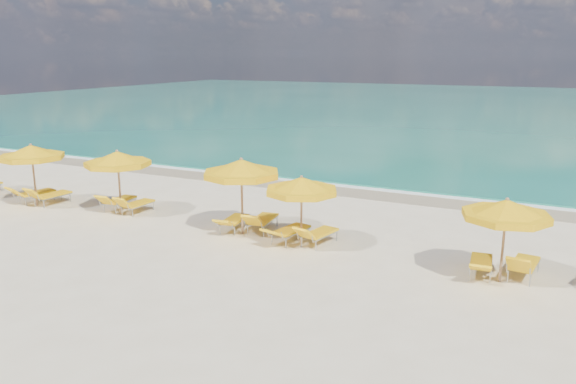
% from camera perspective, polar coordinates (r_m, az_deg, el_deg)
% --- Properties ---
extents(ground_plane, '(120.00, 120.00, 0.00)m').
position_cam_1_polar(ground_plane, '(16.88, -2.23, -5.06)').
color(ground_plane, beige).
extents(ocean, '(120.00, 80.00, 0.30)m').
position_cam_1_polar(ocean, '(62.77, 19.07, 8.12)').
color(ocean, '#126751').
rests_on(ocean, ground).
extents(wet_sand_band, '(120.00, 2.60, 0.01)m').
position_cam_1_polar(wet_sand_band, '(23.41, 6.32, 0.26)').
color(wet_sand_band, tan).
rests_on(wet_sand_band, ground).
extents(foam_line, '(120.00, 1.20, 0.03)m').
position_cam_1_polar(foam_line, '(24.15, 6.96, 0.67)').
color(foam_line, white).
rests_on(foam_line, ground).
extents(whitecap_near, '(14.00, 0.36, 0.05)m').
position_cam_1_polar(whitecap_near, '(34.34, 2.29, 4.69)').
color(whitecap_near, white).
rests_on(whitecap_near, ground).
extents(whitecap_far, '(18.00, 0.30, 0.05)m').
position_cam_1_polar(whitecap_far, '(38.46, 26.34, 4.25)').
color(whitecap_far, white).
rests_on(whitecap_far, ground).
extents(umbrella_1, '(2.85, 2.85, 2.33)m').
position_cam_1_polar(umbrella_1, '(22.39, -24.62, 3.64)').
color(umbrella_1, '#A47952').
rests_on(umbrella_1, ground).
extents(umbrella_2, '(2.52, 2.52, 2.29)m').
position_cam_1_polar(umbrella_2, '(20.14, -16.93, 3.19)').
color(umbrella_2, '#A47952').
rests_on(umbrella_2, ground).
extents(umbrella_3, '(2.64, 2.64, 2.42)m').
position_cam_1_polar(umbrella_3, '(17.14, -4.76, 2.35)').
color(umbrella_3, '#A47952').
rests_on(umbrella_3, ground).
extents(umbrella_4, '(2.17, 2.17, 2.14)m').
position_cam_1_polar(umbrella_4, '(15.92, 1.38, 0.61)').
color(umbrella_4, '#A47952').
rests_on(umbrella_4, ground).
extents(umbrella_5, '(2.35, 2.35, 2.15)m').
position_cam_1_polar(umbrella_5, '(14.42, 21.30, -1.74)').
color(umbrella_5, '#A47952').
rests_on(umbrella_5, ground).
extents(lounger_1_left, '(0.89, 1.79, 0.77)m').
position_cam_1_polar(lounger_1_left, '(23.30, -24.29, -0.43)').
color(lounger_1_left, '#A5A8AD').
rests_on(lounger_1_left, ground).
extents(lounger_1_right, '(0.73, 1.75, 0.82)m').
position_cam_1_polar(lounger_1_right, '(22.70, -22.87, -0.64)').
color(lounger_1_right, '#A5A8AD').
rests_on(lounger_1_right, ground).
extents(lounger_2_left, '(0.64, 1.69, 0.76)m').
position_cam_1_polar(lounger_2_left, '(21.12, -16.77, -1.17)').
color(lounger_2_left, '#A5A8AD').
rests_on(lounger_2_left, ground).
extents(lounger_2_right, '(0.61, 1.59, 0.76)m').
position_cam_1_polar(lounger_2_right, '(20.50, -15.07, -1.53)').
color(lounger_2_right, '#A5A8AD').
rests_on(lounger_2_right, ground).
extents(lounger_3_left, '(0.74, 1.74, 0.64)m').
position_cam_1_polar(lounger_3_left, '(17.95, -5.52, -3.29)').
color(lounger_3_left, '#A5A8AD').
rests_on(lounger_3_left, ground).
extents(lounger_3_right, '(0.78, 1.82, 0.80)m').
position_cam_1_polar(lounger_3_right, '(17.83, -2.63, -3.28)').
color(lounger_3_right, '#A5A8AD').
rests_on(lounger_3_right, ground).
extents(lounger_4_left, '(0.92, 1.87, 0.66)m').
position_cam_1_polar(lounger_4_left, '(16.79, 0.18, -4.41)').
color(lounger_4_left, '#A5A8AD').
rests_on(lounger_4_left, ground).
extents(lounger_4_right, '(0.88, 1.73, 0.76)m').
position_cam_1_polar(lounger_4_right, '(16.59, 3.14, -4.67)').
color(lounger_4_right, '#A5A8AD').
rests_on(lounger_4_right, ground).
extents(lounger_5_left, '(0.69, 1.71, 0.64)m').
position_cam_1_polar(lounger_5_left, '(15.17, 18.99, -7.28)').
color(lounger_5_left, '#A5A8AD').
rests_on(lounger_5_left, ground).
extents(lounger_5_right, '(0.76, 1.71, 0.83)m').
position_cam_1_polar(lounger_5_right, '(15.37, 22.79, -7.28)').
color(lounger_5_right, '#A5A8AD').
rests_on(lounger_5_right, ground).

